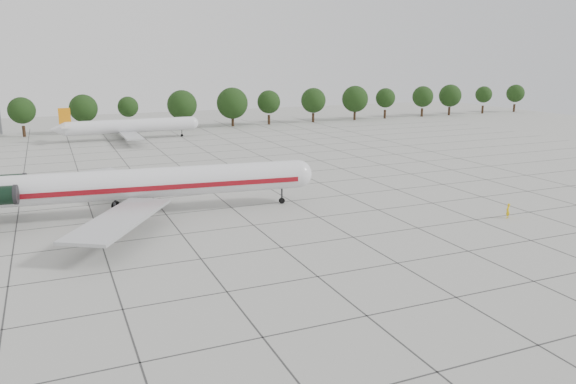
# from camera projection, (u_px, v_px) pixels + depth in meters

# --- Properties ---
(ground) EXTENTS (260.00, 260.00, 0.00)m
(ground) POSITION_uv_depth(u_px,v_px,m) (254.00, 225.00, 61.71)
(ground) COLOR #ACACA5
(ground) RESTS_ON ground
(apron_joints) EXTENTS (170.00, 170.00, 0.02)m
(apron_joints) POSITION_uv_depth(u_px,v_px,m) (216.00, 195.00, 75.09)
(apron_joints) COLOR #383838
(apron_joints) RESTS_ON ground
(main_airliner) EXTENTS (44.95, 35.17, 10.56)m
(main_airliner) POSITION_uv_depth(u_px,v_px,m) (120.00, 184.00, 64.51)
(main_airliner) COLOR silver
(main_airliner) RESTS_ON ground
(ground_crew) EXTENTS (0.75, 0.65, 1.74)m
(ground_crew) POSITION_uv_depth(u_px,v_px,m) (508.00, 211.00, 64.20)
(ground_crew) COLOR yellow
(ground_crew) RESTS_ON ground
(bg_airliner_c) EXTENTS (28.24, 27.20, 7.40)m
(bg_airliner_c) POSITION_uv_depth(u_px,v_px,m) (130.00, 126.00, 123.41)
(bg_airliner_c) COLOR silver
(bg_airliner_c) RESTS_ON ground
(tree_line) EXTENTS (249.86, 8.44, 10.22)m
(tree_line) POSITION_uv_depth(u_px,v_px,m) (83.00, 108.00, 131.66)
(tree_line) COLOR #332114
(tree_line) RESTS_ON ground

